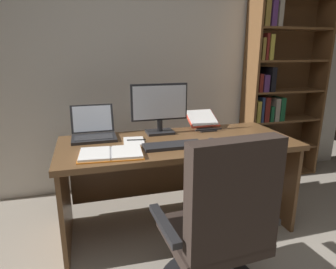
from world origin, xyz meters
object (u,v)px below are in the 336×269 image
object	(u,v)px
notepad	(134,141)
bookshelf	(275,97)
desk	(175,161)
reading_stand_with_book	(203,120)
open_binder	(111,153)
laptop	(94,131)
office_chair	(219,237)
pen	(136,140)
keyboard	(173,145)
computer_mouse	(213,141)
monitor	(160,109)

from	to	relation	value
notepad	bookshelf	bearing A→B (deg)	21.62
desk	reading_stand_with_book	xyz separation A→B (m)	(0.32, 0.23, 0.26)
reading_stand_with_book	open_binder	distance (m)	0.98
bookshelf	laptop	bearing A→B (deg)	-166.41
office_chair	pen	bearing A→B (deg)	105.13
laptop	open_binder	size ratio (longest dim) A/B	0.77
keyboard	open_binder	bearing A→B (deg)	-173.46
bookshelf	open_binder	xyz separation A→B (m)	(-1.86, -0.91, -0.16)
desk	open_binder	bearing A→B (deg)	-152.64
desk	bookshelf	bearing A→B (deg)	25.61
open_binder	notepad	distance (m)	0.31
reading_stand_with_book	open_binder	world-z (taller)	reading_stand_with_book
keyboard	computer_mouse	distance (m)	0.30
open_binder	notepad	bearing A→B (deg)	57.64
keyboard	laptop	bearing A→B (deg)	143.55
office_chair	computer_mouse	size ratio (longest dim) A/B	9.64
bookshelf	notepad	xyz separation A→B (m)	(-1.67, -0.66, -0.16)
office_chair	open_binder	bearing A→B (deg)	126.29
laptop	pen	bearing A→B (deg)	-32.23
keyboard	pen	size ratio (longest dim) A/B	3.00
keyboard	computer_mouse	world-z (taller)	computer_mouse
bookshelf	keyboard	size ratio (longest dim) A/B	4.61
notepad	desk	bearing A→B (deg)	3.18
monitor	office_chair	bearing A→B (deg)	-86.53
office_chair	keyboard	xyz separation A→B (m)	(-0.06, 0.64, 0.32)
office_chair	computer_mouse	xyz separation A→B (m)	(0.24, 0.64, 0.33)
bookshelf	computer_mouse	size ratio (longest dim) A/B	18.60
desk	notepad	bearing A→B (deg)	-176.82
keyboard	pen	bearing A→B (deg)	138.55
reading_stand_with_book	pen	world-z (taller)	reading_stand_with_book
desk	computer_mouse	distance (m)	0.38
open_binder	monitor	bearing A→B (deg)	49.70
notepad	laptop	bearing A→B (deg)	145.97
desk	monitor	size ratio (longest dim) A/B	3.79
bookshelf	computer_mouse	world-z (taller)	bookshelf
notepad	office_chair	bearing A→B (deg)	-69.91
reading_stand_with_book	desk	bearing A→B (deg)	-144.58
desk	notepad	world-z (taller)	notepad
computer_mouse	pen	distance (m)	0.56
laptop	reading_stand_with_book	xyz separation A→B (m)	(0.93, 0.06, 0.02)
desk	computer_mouse	world-z (taller)	computer_mouse
office_chair	pen	world-z (taller)	office_chair
laptop	computer_mouse	xyz separation A→B (m)	(0.83, -0.39, -0.03)
laptop	keyboard	world-z (taller)	laptop
desk	keyboard	world-z (taller)	keyboard
office_chair	computer_mouse	bearing A→B (deg)	65.97
laptop	open_binder	xyz separation A→B (m)	(0.09, -0.44, -0.04)
bookshelf	monitor	xyz separation A→B (m)	(-1.43, -0.48, 0.04)
desk	laptop	bearing A→B (deg)	164.23
desk	office_chair	size ratio (longest dim) A/B	1.76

